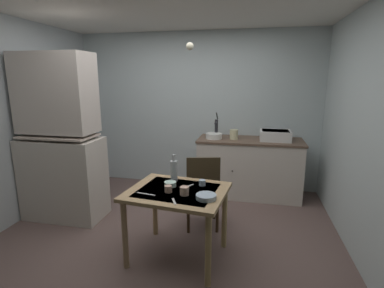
{
  "coord_description": "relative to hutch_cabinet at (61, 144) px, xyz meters",
  "views": [
    {
      "loc": [
        0.91,
        -2.86,
        1.79
      ],
      "look_at": [
        0.27,
        0.22,
        1.07
      ],
      "focal_mm": 27.33,
      "sensor_mm": 36.0,
      "label": 1
    }
  ],
  "objects": [
    {
      "name": "sink_basin",
      "position": [
        2.69,
        1.22,
        -0.01
      ],
      "size": [
        0.44,
        0.34,
        0.15
      ],
      "color": "silver",
      "rests_on": "counter_cabinet"
    },
    {
      "name": "teacup_cream",
      "position": [
        1.76,
        -0.68,
        -0.22
      ],
      "size": [
        0.08,
        0.08,
        0.08
      ],
      "primitive_type": "cylinder",
      "color": "tan",
      "rests_on": "dining_table"
    },
    {
      "name": "counter_cabinet",
      "position": [
        2.33,
        1.22,
        -0.53
      ],
      "size": [
        1.56,
        0.64,
        0.89
      ],
      "color": "beige",
      "rests_on": "ground"
    },
    {
      "name": "stoneware_crock",
      "position": [
        2.08,
        1.19,
        -0.02
      ],
      "size": [
        0.12,
        0.12,
        0.15
      ],
      "primitive_type": "cylinder",
      "color": "beige",
      "rests_on": "counter_cabinet"
    },
    {
      "name": "hand_pump",
      "position": [
        1.81,
        1.27,
        0.08
      ],
      "size": [
        0.05,
        0.27,
        0.39
      ],
      "color": "#232328",
      "rests_on": "counter_cabinet"
    },
    {
      "name": "mixing_bowl_counter",
      "position": [
        1.78,
        1.17,
        -0.05
      ],
      "size": [
        0.25,
        0.25,
        0.08
      ],
      "primitive_type": "cylinder",
      "color": "white",
      "rests_on": "counter_cabinet"
    },
    {
      "name": "teaspoon_near_bowl",
      "position": [
        1.75,
        -0.45,
        -0.25
      ],
      "size": [
        0.09,
        0.12,
        0.0
      ],
      "primitive_type": "cube",
      "rotation": [
        0.0,
        0.0,
        4.12
      ],
      "color": "beige",
      "rests_on": "dining_table"
    },
    {
      "name": "wall_right",
      "position": [
        3.45,
        -0.3,
        0.28
      ],
      "size": [
        0.1,
        3.79,
        2.51
      ],
      "primitive_type": "cube",
      "color": "silver",
      "rests_on": "ground"
    },
    {
      "name": "wall_back",
      "position": [
        1.44,
        1.59,
        0.28
      ],
      "size": [
        4.02,
        0.1,
        2.51
      ],
      "primitive_type": "cube",
      "color": "silver",
      "rests_on": "ground"
    },
    {
      "name": "mug_tall",
      "position": [
        1.88,
        -0.4,
        -0.23
      ],
      "size": [
        0.07,
        0.07,
        0.06
      ],
      "primitive_type": "cylinder",
      "color": "#9EB2C6",
      "rests_on": "dining_table"
    },
    {
      "name": "mug_dark",
      "position": [
        1.59,
        -0.64,
        -0.22
      ],
      "size": [
        0.07,
        0.07,
        0.07
      ],
      "primitive_type": "cylinder",
      "color": "tan",
      "rests_on": "dining_table"
    },
    {
      "name": "table_knife",
      "position": [
        1.4,
        -0.74,
        -0.25
      ],
      "size": [
        0.19,
        0.05,
        0.0
      ],
      "primitive_type": "cube",
      "rotation": [
        0.0,
        0.0,
        6.12
      ],
      "color": "silver",
      "rests_on": "dining_table"
    },
    {
      "name": "dining_table",
      "position": [
        1.66,
        -0.57,
        -0.36
      ],
      "size": [
        1.02,
        0.87,
        0.72
      ],
      "color": "tan",
      "rests_on": "ground"
    },
    {
      "name": "soup_bowl_small",
      "position": [
        1.97,
        -0.73,
        -0.23
      ],
      "size": [
        0.19,
        0.19,
        0.04
      ],
      "primitive_type": "cylinder",
      "color": "#9EB2C6",
      "rests_on": "dining_table"
    },
    {
      "name": "chair_far_side",
      "position": [
        1.81,
        0.04,
        -0.49
      ],
      "size": [
        0.48,
        0.48,
        0.92
      ],
      "color": "#392716",
      "rests_on": "ground"
    },
    {
      "name": "pendant_bulb",
      "position": [
        1.67,
        -0.03,
        1.14
      ],
      "size": [
        0.08,
        0.08,
        0.08
      ],
      "primitive_type": "sphere",
      "color": "#F9EFCC"
    },
    {
      "name": "ground_plane",
      "position": [
        1.44,
        -0.3,
        -0.98
      ],
      "size": [
        4.92,
        4.92,
        0.0
      ],
      "primitive_type": "plane",
      "color": "brown"
    },
    {
      "name": "teaspoon_by_cup",
      "position": [
        1.7,
        -0.85,
        -0.25
      ],
      "size": [
        0.08,
        0.13,
        0.0
      ],
      "primitive_type": "cube",
      "rotation": [
        0.0,
        0.0,
        2.02
      ],
      "color": "beige",
      "rests_on": "dining_table"
    },
    {
      "name": "serving_bowl_wide",
      "position": [
        1.57,
        -0.49,
        -0.23
      ],
      "size": [
        0.12,
        0.12,
        0.05
      ],
      "primitive_type": "cylinder",
      "color": "#ADD1C1",
      "rests_on": "dining_table"
    },
    {
      "name": "glass_bottle",
      "position": [
        1.56,
        -0.32,
        -0.14
      ],
      "size": [
        0.08,
        0.08,
        0.29
      ],
      "color": "#B7BCC1",
      "rests_on": "dining_table"
    },
    {
      "name": "hutch_cabinet",
      "position": [
        0.0,
        0.0,
        0.0
      ],
      "size": [
        1.0,
        0.51,
        2.09
      ],
      "color": "beige",
      "rests_on": "ground"
    }
  ]
}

